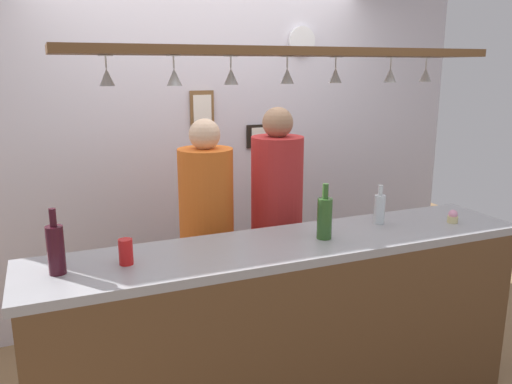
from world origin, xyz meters
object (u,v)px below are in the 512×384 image
object	(u,v)px
person_right_red_shirt	(277,209)
picture_frame_lower_pair	(265,136)
bottle_soda_clear	(379,208)
cupcake	(453,217)
person_middle_orange_shirt	(207,222)
bottle_champagne_green	(325,217)
wall_clock	(302,41)
picture_frame_crest	(202,108)
bottle_wine_dark_red	(56,248)
drink_can	(126,252)

from	to	relation	value
person_right_red_shirt	picture_frame_lower_pair	bearing A→B (deg)	72.60
person_right_red_shirt	bottle_soda_clear	distance (m)	0.71
picture_frame_lower_pair	cupcake	bearing A→B (deg)	-68.89
person_middle_orange_shirt	bottle_champagne_green	world-z (taller)	person_middle_orange_shirt
bottle_champagne_green	wall_clock	world-z (taller)	wall_clock
bottle_champagne_green	wall_clock	xyz separation A→B (m)	(0.58, 1.42, 0.97)
bottle_champagne_green	bottle_soda_clear	bearing A→B (deg)	14.63
person_right_red_shirt	picture_frame_crest	xyz separation A→B (m)	(-0.28, 0.73, 0.61)
person_right_red_shirt	cupcake	xyz separation A→B (m)	(0.80, -0.74, 0.06)
bottle_soda_clear	picture_frame_crest	world-z (taller)	picture_frame_crest
bottle_wine_dark_red	wall_clock	world-z (taller)	wall_clock
person_right_red_shirt	cupcake	distance (m)	1.09
person_middle_orange_shirt	picture_frame_lower_pair	world-z (taller)	person_middle_orange_shirt
bottle_soda_clear	wall_clock	world-z (taller)	wall_clock
drink_can	cupcake	bearing A→B (deg)	-2.15
cupcake	wall_clock	xyz separation A→B (m)	(-0.26, 1.46, 1.05)
person_right_red_shirt	person_middle_orange_shirt	bearing A→B (deg)	180.00
bottle_champagne_green	drink_can	world-z (taller)	bottle_champagne_green
person_right_red_shirt	bottle_wine_dark_red	size ratio (longest dim) A/B	5.62
bottle_champagne_green	picture_frame_crest	world-z (taller)	picture_frame_crest
person_middle_orange_shirt	picture_frame_lower_pair	size ratio (longest dim) A/B	5.44
person_right_red_shirt	picture_frame_crest	world-z (taller)	picture_frame_crest
picture_frame_crest	cupcake	bearing A→B (deg)	-53.84
cupcake	picture_frame_lower_pair	world-z (taller)	picture_frame_lower_pair
bottle_soda_clear	picture_frame_lower_pair	xyz separation A→B (m)	(-0.16, 1.32, 0.27)
cupcake	picture_frame_crest	xyz separation A→B (m)	(-1.07, 1.47, 0.56)
bottle_wine_dark_red	bottle_champagne_green	bearing A→B (deg)	-1.35
bottle_wine_dark_red	wall_clock	xyz separation A→B (m)	(1.92, 1.39, 0.97)
drink_can	cupcake	world-z (taller)	drink_can
bottle_wine_dark_red	cupcake	xyz separation A→B (m)	(2.18, -0.07, -0.08)
bottle_soda_clear	picture_frame_lower_pair	size ratio (longest dim) A/B	0.77
picture_frame_lower_pair	wall_clock	xyz separation A→B (m)	(0.31, -0.01, 0.72)
person_middle_orange_shirt	cupcake	size ratio (longest dim) A/B	20.91
cupcake	bottle_wine_dark_red	bearing A→B (deg)	178.07
person_middle_orange_shirt	bottle_wine_dark_red	world-z (taller)	person_middle_orange_shirt
cupcake	bottle_champagne_green	bearing A→B (deg)	177.15
drink_can	picture_frame_crest	world-z (taller)	picture_frame_crest
bottle_wine_dark_red	picture_frame_crest	size ratio (longest dim) A/B	1.15
picture_frame_crest	picture_frame_lower_pair	xyz separation A→B (m)	(0.51, 0.00, -0.23)
person_middle_orange_shirt	person_right_red_shirt	distance (m)	0.49
drink_can	picture_frame_crest	bearing A→B (deg)	60.15
bottle_wine_dark_red	cupcake	size ratio (longest dim) A/B	3.85
picture_frame_crest	bottle_champagne_green	bearing A→B (deg)	-80.76
person_middle_orange_shirt	bottle_wine_dark_red	xyz separation A→B (m)	(-0.90, -0.67, 0.17)
cupcake	picture_frame_crest	world-z (taller)	picture_frame_crest
bottle_soda_clear	drink_can	distance (m)	1.47
wall_clock	bottle_wine_dark_red	bearing A→B (deg)	-144.05
person_middle_orange_shirt	picture_frame_crest	size ratio (longest dim) A/B	6.27
bottle_champagne_green	picture_frame_crest	bearing A→B (deg)	99.24
cupcake	drink_can	bearing A→B (deg)	177.85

